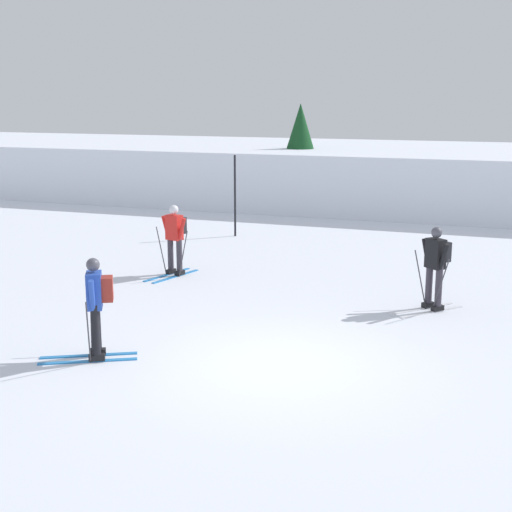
{
  "coord_description": "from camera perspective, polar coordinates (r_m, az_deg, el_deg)",
  "views": [
    {
      "loc": [
        3.39,
        -10.63,
        4.29
      ],
      "look_at": [
        -1.65,
        3.73,
        0.9
      ],
      "focal_mm": 51.14,
      "sensor_mm": 36.0,
      "label": 1
    }
  ],
  "objects": [
    {
      "name": "far_snow_ridge",
      "position": [
        29.06,
        12.61,
        5.94
      ],
      "size": [
        80.0,
        7.96,
        2.19
      ],
      "primitive_type": "cube",
      "color": "silver",
      "rests_on": "ground"
    },
    {
      "name": "skier_blue",
      "position": [
        12.19,
        -12.39,
        -3.62
      ],
      "size": [
        1.59,
        1.08,
        1.71
      ],
      "color": "#237AC6",
      "rests_on": "ground"
    },
    {
      "name": "ground_plane",
      "position": [
        11.95,
        1.57,
        -8.48
      ],
      "size": [
        120.0,
        120.0,
        0.0
      ],
      "primitive_type": "plane",
      "color": "silver"
    },
    {
      "name": "conifer_far_left",
      "position": [
        29.06,
        3.48,
        8.79
      ],
      "size": [
        1.89,
        1.89,
        3.95
      ],
      "color": "#513823",
      "rests_on": "ground"
    },
    {
      "name": "skier_red",
      "position": [
        17.61,
        -6.35,
        1.56
      ],
      "size": [
        0.97,
        1.64,
        1.71
      ],
      "color": "#237AC6",
      "rests_on": "ground"
    },
    {
      "name": "skier_black",
      "position": [
        15.07,
        13.88,
        -0.6
      ],
      "size": [
        1.33,
        1.45,
        1.71
      ],
      "color": "silver",
      "rests_on": "ground"
    },
    {
      "name": "trail_marker_pole",
      "position": [
        22.33,
        -1.65,
        4.72
      ],
      "size": [
        0.06,
        0.06,
        2.49
      ],
      "primitive_type": "cylinder",
      "color": "black",
      "rests_on": "ground"
    }
  ]
}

